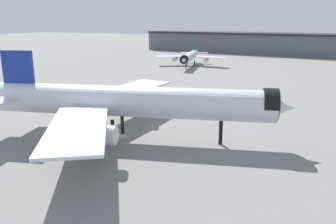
# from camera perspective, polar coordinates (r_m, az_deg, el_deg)

# --- Properties ---
(ground) EXTENTS (900.00, 900.00, 0.00)m
(ground) POSITION_cam_1_polar(r_m,az_deg,el_deg) (75.17, -7.63, -3.72)
(ground) COLOR slate
(airliner_near_gate) EXTENTS (63.62, 56.90, 17.87)m
(airliner_near_gate) POSITION_cam_1_polar(r_m,az_deg,el_deg) (70.07, -6.54, 1.63)
(airliner_near_gate) COLOR silver
(airliner_near_gate) RESTS_ON ground
(airliner_far_taxiway) EXTENTS (37.10, 41.29, 11.78)m
(airliner_far_taxiway) POSITION_cam_1_polar(r_m,az_deg,el_deg) (182.54, 3.65, 9.12)
(airliner_far_taxiway) COLOR silver
(airliner_far_taxiway) RESTS_ON ground
(terminal_building) EXTENTS (242.28, 49.95, 28.04)m
(terminal_building) POSITION_cam_1_polar(r_m,az_deg,el_deg) (252.66, 22.95, 10.18)
(terminal_building) COLOR slate
(terminal_building) RESTS_ON ground
(service_truck_front) EXTENTS (5.74, 3.15, 3.00)m
(service_truck_front) POSITION_cam_1_polar(r_m,az_deg,el_deg) (108.87, -11.12, 2.89)
(service_truck_front) COLOR black
(service_truck_front) RESTS_ON ground
(baggage_tug_wing) EXTENTS (3.35, 2.18, 1.85)m
(baggage_tug_wing) POSITION_cam_1_polar(r_m,az_deg,el_deg) (105.71, 1.58, 2.47)
(baggage_tug_wing) COLOR black
(baggage_tug_wing) RESTS_ON ground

